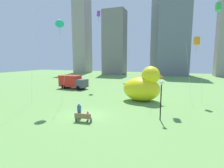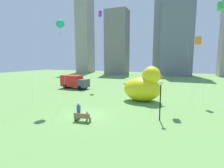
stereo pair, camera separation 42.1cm
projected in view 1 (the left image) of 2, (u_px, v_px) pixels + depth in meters
ground_plane at (85, 116)px, 19.06m from camera, size 140.00×140.00×0.00m
park_bench at (83, 117)px, 17.03m from camera, size 1.80×0.64×0.90m
person_adult at (79, 110)px, 17.88m from camera, size 0.42×0.42×1.73m
person_child at (88, 115)px, 17.47m from camera, size 0.25×0.25×1.00m
giant_inflatable_duck at (143, 86)px, 25.64m from camera, size 6.35×4.08×5.27m
lamppost at (161, 91)px, 17.29m from camera, size 0.41×0.41×4.10m
box_truck at (73, 82)px, 36.69m from camera, size 6.43×2.87×2.85m
city_skyline at (147, 35)px, 71.39m from camera, size 66.49×15.44×41.46m
kite_teal at (59, 21)px, 21.86m from camera, size 1.88×1.90×11.84m
kite_purple at (98, 14)px, 37.22m from camera, size 3.26×3.87×16.72m
kite_green at (218, 8)px, 23.99m from camera, size 2.18×3.25×14.16m
kite_orange at (197, 41)px, 24.56m from camera, size 1.91×2.00×9.49m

